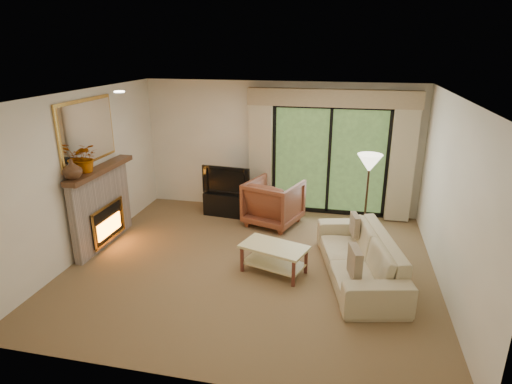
% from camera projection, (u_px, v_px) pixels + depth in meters
% --- Properties ---
extents(floor, '(5.50, 5.50, 0.00)m').
position_uv_depth(floor, '(252.00, 265.00, 6.67)').
color(floor, brown).
rests_on(floor, ground).
extents(ceiling, '(5.50, 5.50, 0.00)m').
position_uv_depth(ceiling, '(251.00, 95.00, 5.83)').
color(ceiling, white).
rests_on(ceiling, ground).
extents(wall_back, '(5.00, 0.00, 5.00)m').
position_uv_depth(wall_back, '(279.00, 148.00, 8.56)').
color(wall_back, beige).
rests_on(wall_back, ground).
extents(wall_front, '(5.00, 0.00, 5.00)m').
position_uv_depth(wall_front, '(191.00, 268.00, 3.94)').
color(wall_front, beige).
rests_on(wall_front, ground).
extents(wall_left, '(0.00, 5.00, 5.00)m').
position_uv_depth(wall_left, '(84.00, 174.00, 6.81)').
color(wall_left, beige).
rests_on(wall_left, ground).
extents(wall_right, '(0.00, 5.00, 5.00)m').
position_uv_depth(wall_right, '(452.00, 199.00, 5.69)').
color(wall_right, beige).
rests_on(wall_right, ground).
extents(fireplace, '(0.24, 1.70, 1.37)m').
position_uv_depth(fireplace, '(102.00, 206.00, 7.17)').
color(fireplace, gray).
rests_on(fireplace, floor).
extents(mirror, '(0.07, 1.45, 1.02)m').
position_uv_depth(mirror, '(88.00, 131.00, 6.77)').
color(mirror, gold).
rests_on(mirror, wall_left).
extents(sliding_door, '(2.26, 0.10, 2.16)m').
position_uv_depth(sliding_door, '(329.00, 161.00, 8.38)').
color(sliding_door, black).
rests_on(sliding_door, floor).
extents(curtain_left, '(0.45, 0.18, 2.35)m').
position_uv_depth(curtain_left, '(261.00, 153.00, 8.51)').
color(curtain_left, tan).
rests_on(curtain_left, floor).
extents(curtain_right, '(0.45, 0.18, 2.35)m').
position_uv_depth(curtain_right, '(402.00, 161.00, 7.97)').
color(curtain_right, tan).
rests_on(curtain_right, floor).
extents(cornice, '(3.20, 0.24, 0.32)m').
position_uv_depth(cornice, '(333.00, 98.00, 7.89)').
color(cornice, '#967E5C').
rests_on(cornice, wall_back).
extents(media_console, '(0.95, 0.50, 0.46)m').
position_uv_depth(media_console, '(228.00, 204.00, 8.59)').
color(media_console, black).
rests_on(media_console, floor).
extents(tv, '(0.99, 0.22, 0.56)m').
position_uv_depth(tv, '(228.00, 179.00, 8.42)').
color(tv, black).
rests_on(tv, media_console).
extents(armchair, '(1.17, 1.19, 0.86)m').
position_uv_depth(armchair, '(274.00, 202.00, 8.07)').
color(armchair, brown).
rests_on(armchair, floor).
extents(sofa, '(1.37, 2.40, 0.66)m').
position_uv_depth(sofa, '(359.00, 256.00, 6.24)').
color(sofa, tan).
rests_on(sofa, floor).
extents(pillow_near, '(0.20, 0.42, 0.41)m').
position_uv_depth(pillow_near, '(355.00, 263.00, 5.58)').
color(pillow_near, '#4C3F28').
rests_on(pillow_near, sofa).
extents(pillow_far, '(0.16, 0.35, 0.34)m').
position_uv_depth(pillow_far, '(355.00, 225.00, 6.78)').
color(pillow_far, '#4C3F28').
rests_on(pillow_far, sofa).
extents(coffee_table, '(1.08, 0.80, 0.44)m').
position_uv_depth(coffee_table, '(274.00, 259.00, 6.39)').
color(coffee_table, beige).
rests_on(coffee_table, floor).
extents(floor_lamp, '(0.46, 0.46, 1.55)m').
position_uv_depth(floor_lamp, '(366.00, 199.00, 7.26)').
color(floor_lamp, white).
rests_on(floor_lamp, floor).
extents(vase, '(0.30, 0.30, 0.30)m').
position_uv_depth(vase, '(72.00, 169.00, 6.29)').
color(vase, '#492D1B').
rests_on(vase, fireplace).
extents(branches, '(0.51, 0.47, 0.46)m').
position_uv_depth(branches, '(86.00, 158.00, 6.60)').
color(branches, '#974704').
rests_on(branches, fireplace).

